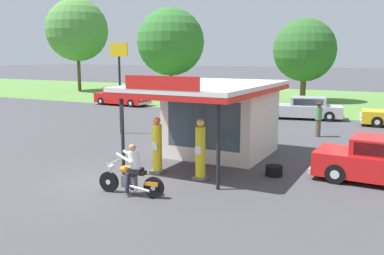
# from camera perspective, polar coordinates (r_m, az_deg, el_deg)

# --- Properties ---
(ground_plane) EXTENTS (300.00, 300.00, 0.00)m
(ground_plane) POSITION_cam_1_polar(r_m,az_deg,el_deg) (14.46, -11.39, -7.12)
(ground_plane) COLOR #424247
(grass_verge_strip) EXTENTS (120.00, 24.00, 0.01)m
(grass_verge_strip) POSITION_cam_1_polar(r_m,az_deg,el_deg) (41.89, 15.09, 3.77)
(grass_verge_strip) COLOR #56843D
(grass_verge_strip) RESTS_ON ground
(service_station_kiosk) EXTENTS (4.56, 7.12, 3.55)m
(service_station_kiosk) POSITION_cam_1_polar(r_m,az_deg,el_deg) (17.42, 3.76, 1.89)
(service_station_kiosk) COLOR silver
(service_station_kiosk) RESTS_ON ground
(gas_pump_nearside) EXTENTS (0.44, 0.44, 2.03)m
(gas_pump_nearside) POSITION_cam_1_polar(r_m,az_deg,el_deg) (14.86, -4.81, -2.78)
(gas_pump_nearside) COLOR slate
(gas_pump_nearside) RESTS_ON ground
(gas_pump_offside) EXTENTS (0.44, 0.44, 2.09)m
(gas_pump_offside) POSITION_cam_1_polar(r_m,az_deg,el_deg) (14.04, 1.16, -3.38)
(gas_pump_offside) COLOR slate
(gas_pump_offside) RESTS_ON ground
(motorcycle_with_rider) EXTENTS (2.19, 0.70, 1.58)m
(motorcycle_with_rider) POSITION_cam_1_polar(r_m,az_deg,el_deg) (12.70, -8.29, -6.34)
(motorcycle_with_rider) COLOR black
(motorcycle_with_rider) RESTS_ON ground
(parked_car_back_row_centre_left) EXTENTS (5.56, 2.19, 1.46)m
(parked_car_back_row_centre_left) POSITION_cam_1_polar(r_m,az_deg,el_deg) (31.37, 3.56, 3.41)
(parked_car_back_row_centre_left) COLOR gold
(parked_car_back_row_centre_left) RESTS_ON ground
(parked_car_back_row_right) EXTENTS (5.10, 2.14, 1.55)m
(parked_car_back_row_right) POSITION_cam_1_polar(r_m,az_deg,el_deg) (36.17, -9.67, 4.19)
(parked_car_back_row_right) COLOR red
(parked_car_back_row_right) RESTS_ON ground
(parked_car_back_row_far_left) EXTENTS (5.62, 2.88, 1.47)m
(parked_car_back_row_far_left) POSITION_cam_1_polar(r_m,az_deg,el_deg) (28.80, 14.97, 2.52)
(parked_car_back_row_far_left) COLOR #B7B7BC
(parked_car_back_row_far_left) RESTS_ON ground
(bystander_standing_back_lot) EXTENTS (0.39, 0.39, 1.78)m
(bystander_standing_back_lot) POSITION_cam_1_polar(r_m,az_deg,el_deg) (22.48, 17.01, 1.20)
(bystander_standing_back_lot) COLOR brown
(bystander_standing_back_lot) RESTS_ON ground
(tree_oak_distant_spare) EXTENTS (7.33, 7.33, 10.86)m
(tree_oak_distant_spare) POSITION_cam_1_polar(r_m,az_deg,el_deg) (52.23, -15.63, 12.64)
(tree_oak_distant_spare) COLOR brown
(tree_oak_distant_spare) RESTS_ON ground
(tree_oak_left) EXTENTS (7.45, 7.45, 9.43)m
(tree_oak_left) POSITION_cam_1_polar(r_m,az_deg,el_deg) (47.01, -2.95, 11.42)
(tree_oak_left) COLOR brown
(tree_oak_left) RESTS_ON ground
(tree_oak_centre) EXTENTS (5.72, 5.72, 7.55)m
(tree_oak_centre) POSITION_cam_1_polar(r_m,az_deg,el_deg) (39.96, 15.14, 10.12)
(tree_oak_centre) COLOR brown
(tree_oak_centre) RESTS_ON ground
(roadside_pole_sign) EXTENTS (1.10, 0.12, 4.84)m
(roadside_pole_sign) POSITION_cam_1_polar(r_m,az_deg,el_deg) (22.53, -9.94, 7.47)
(roadside_pole_sign) COLOR black
(roadside_pole_sign) RESTS_ON ground
(spare_tire_stack) EXTENTS (0.60, 0.60, 0.36)m
(spare_tire_stack) POSITION_cam_1_polar(r_m,az_deg,el_deg) (14.94, 11.20, -5.85)
(spare_tire_stack) COLOR black
(spare_tire_stack) RESTS_ON ground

